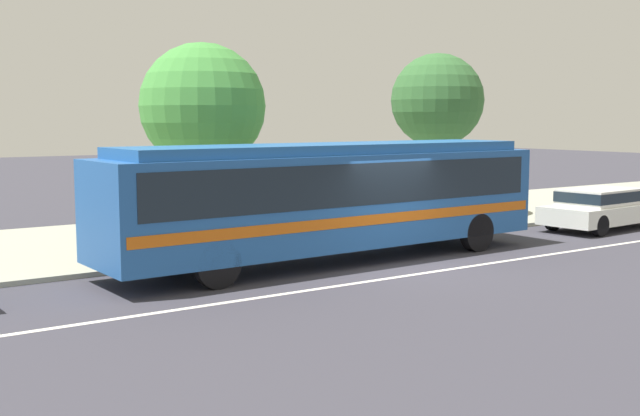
{
  "coord_description": "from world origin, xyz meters",
  "views": [
    {
      "loc": [
        -11.72,
        -13.7,
        3.45
      ],
      "look_at": [
        -1.1,
        1.8,
        1.3
      ],
      "focal_mm": 43.82,
      "sensor_mm": 36.0,
      "label": 1
    }
  ],
  "objects": [
    {
      "name": "ground_plane",
      "position": [
        0.0,
        0.0,
        0.0
      ],
      "size": [
        120.0,
        120.0,
        0.0
      ],
      "primitive_type": "plane",
      "color": "#383640"
    },
    {
      "name": "sidewalk_slab",
      "position": [
        0.0,
        6.95,
        0.06
      ],
      "size": [
        60.0,
        8.0,
        0.12
      ],
      "primitive_type": "cube",
      "color": "#9D9E8C",
      "rests_on": "ground_plane"
    },
    {
      "name": "sedan_far_ahead",
      "position": [
        9.3,
        1.31,
        0.72
      ],
      "size": [
        4.65,
        2.14,
        1.29
      ],
      "color": "silver",
      "rests_on": "ground_plane"
    },
    {
      "name": "lane_stripe_center",
      "position": [
        0.0,
        -0.8,
        0.0
      ],
      "size": [
        56.0,
        0.16,
        0.01
      ],
      "primitive_type": "cube",
      "color": "silver",
      "rests_on": "ground_plane"
    },
    {
      "name": "street_tree_near_stop",
      "position": [
        -2.07,
        6.15,
        3.79
      ],
      "size": [
        3.5,
        3.5,
        5.43
      ],
      "color": "brown",
      "rests_on": "sidewalk_slab"
    },
    {
      "name": "pedestrian_walking_along_curb",
      "position": [
        3.44,
        3.6,
        1.12
      ],
      "size": [
        0.47,
        0.47,
        1.71
      ],
      "color": "#686957",
      "rests_on": "sidewalk_slab"
    },
    {
      "name": "transit_bus",
      "position": [
        -0.9,
        1.6,
        1.66
      ],
      "size": [
        11.71,
        2.8,
        2.86
      ],
      "color": "#22569F",
      "rests_on": "ground_plane"
    },
    {
      "name": "bus_stop_sign",
      "position": [
        3.01,
        3.3,
        1.74
      ],
      "size": [
        0.08,
        0.44,
        2.53
      ],
      "color": "gray",
      "rests_on": "sidewalk_slab"
    },
    {
      "name": "street_tree_mid_block",
      "position": [
        6.88,
        6.32,
        4.06
      ],
      "size": [
        3.19,
        3.19,
        5.57
      ],
      "color": "brown",
      "rests_on": "sidewalk_slab"
    },
    {
      "name": "pedestrian_waiting_near_sign",
      "position": [
        2.95,
        3.68,
        1.12
      ],
      "size": [
        0.38,
        0.38,
        1.7
      ],
      "color": "navy",
      "rests_on": "sidewalk_slab"
    }
  ]
}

